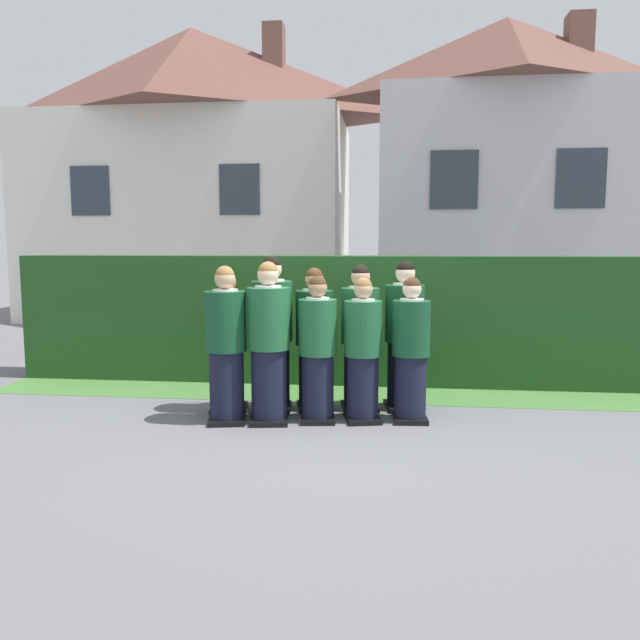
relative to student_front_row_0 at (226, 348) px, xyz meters
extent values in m
plane|color=slate|center=(0.95, 0.12, -0.78)|extent=(60.00, 60.00, 0.00)
cylinder|color=black|center=(0.00, 0.00, -0.40)|extent=(0.36, 0.36, 0.76)
cube|color=black|center=(0.00, 0.00, -0.76)|extent=(0.47, 0.54, 0.05)
cylinder|color=#144728|center=(0.00, 0.00, 0.29)|extent=(0.43, 0.43, 0.62)
cylinder|color=white|center=(0.00, 0.00, 0.60)|extent=(0.26, 0.26, 0.03)
cube|color=gold|center=(-0.04, 0.20, 0.41)|extent=(0.04, 0.02, 0.27)
sphere|color=tan|center=(0.00, 0.00, 0.72)|extent=(0.21, 0.21, 0.21)
sphere|color=olive|center=(0.00, 0.00, 0.76)|extent=(0.20, 0.20, 0.20)
cylinder|color=black|center=(0.44, 0.05, -0.39)|extent=(0.37, 0.37, 0.78)
cube|color=black|center=(0.44, 0.05, -0.76)|extent=(0.46, 0.54, 0.05)
cylinder|color=#1E5B33|center=(0.44, 0.05, 0.31)|extent=(0.44, 0.44, 0.64)
cylinder|color=white|center=(0.44, 0.05, 0.64)|extent=(0.27, 0.27, 0.03)
cube|color=gold|center=(0.41, 0.25, 0.44)|extent=(0.04, 0.02, 0.28)
sphere|color=beige|center=(0.44, 0.05, 0.77)|extent=(0.22, 0.22, 0.22)
sphere|color=olive|center=(0.44, 0.05, 0.80)|extent=(0.20, 0.20, 0.20)
cylinder|color=black|center=(0.95, 0.15, -0.43)|extent=(0.34, 0.34, 0.71)
cube|color=black|center=(0.95, 0.15, -0.76)|extent=(0.41, 0.48, 0.05)
cylinder|color=#1E5B33|center=(0.95, 0.15, 0.22)|extent=(0.40, 0.40, 0.58)
cylinder|color=white|center=(0.95, 0.15, 0.51)|extent=(0.25, 0.25, 0.03)
cube|color=navy|center=(0.92, 0.33, 0.33)|extent=(0.04, 0.02, 0.26)
sphere|color=tan|center=(0.95, 0.15, 0.63)|extent=(0.20, 0.20, 0.20)
sphere|color=#472D19|center=(0.95, 0.15, 0.66)|extent=(0.18, 0.18, 0.18)
cylinder|color=black|center=(1.42, 0.20, -0.43)|extent=(0.33, 0.33, 0.70)
cube|color=black|center=(1.42, 0.20, -0.76)|extent=(0.44, 0.50, 0.05)
cylinder|color=#1E5B33|center=(1.42, 0.20, 0.21)|extent=(0.40, 0.40, 0.58)
cylinder|color=white|center=(1.42, 0.20, 0.50)|extent=(0.25, 0.25, 0.03)
cube|color=navy|center=(1.37, 0.38, 0.32)|extent=(0.04, 0.02, 0.25)
sphere|color=tan|center=(1.42, 0.20, 0.61)|extent=(0.20, 0.20, 0.20)
sphere|color=olive|center=(1.42, 0.20, 0.65)|extent=(0.18, 0.18, 0.18)
cylinder|color=black|center=(1.92, 0.26, -0.43)|extent=(0.34, 0.34, 0.70)
cube|color=black|center=(1.92, 0.26, -0.76)|extent=(0.39, 0.46, 0.05)
cylinder|color=#144728|center=(1.92, 0.26, 0.21)|extent=(0.40, 0.40, 0.58)
cylinder|color=white|center=(1.92, 0.26, 0.50)|extent=(0.25, 0.25, 0.03)
cube|color=navy|center=(1.91, 0.45, 0.32)|extent=(0.04, 0.01, 0.25)
sphere|color=beige|center=(1.92, 0.26, 0.62)|extent=(0.20, 0.20, 0.20)
sphere|color=#472D19|center=(1.92, 0.26, 0.65)|extent=(0.18, 0.18, 0.18)
cylinder|color=black|center=(-0.10, 0.44, -0.42)|extent=(0.35, 0.35, 0.73)
cube|color=black|center=(-0.10, 0.44, -0.76)|extent=(0.40, 0.48, 0.05)
cylinder|color=#AD191E|center=(-0.10, 0.44, 0.24)|extent=(0.41, 0.41, 0.60)
cylinder|color=white|center=(-0.10, 0.44, 0.55)|extent=(0.25, 0.25, 0.03)
cube|color=navy|center=(-0.11, 0.63, 0.36)|extent=(0.04, 0.01, 0.26)
sphere|color=tan|center=(-0.10, 0.44, 0.67)|extent=(0.21, 0.21, 0.21)
sphere|color=olive|center=(-0.10, 0.44, 0.70)|extent=(0.19, 0.19, 0.19)
cube|color=white|center=(-0.12, 0.70, 0.15)|extent=(0.15, 0.02, 0.20)
cylinder|color=black|center=(0.39, 0.51, -0.38)|extent=(0.38, 0.38, 0.80)
cube|color=black|center=(0.39, 0.51, -0.76)|extent=(0.45, 0.54, 0.05)
cylinder|color=#19512D|center=(0.39, 0.51, 0.34)|extent=(0.45, 0.45, 0.66)
cylinder|color=white|center=(0.39, 0.51, 0.68)|extent=(0.28, 0.28, 0.03)
cube|color=#236038|center=(0.37, 0.72, 0.48)|extent=(0.04, 0.02, 0.29)
sphere|color=beige|center=(0.39, 0.51, 0.81)|extent=(0.23, 0.23, 0.23)
sphere|color=black|center=(0.39, 0.51, 0.85)|extent=(0.21, 0.21, 0.21)
cube|color=white|center=(0.36, 0.79, 0.25)|extent=(0.15, 0.02, 0.20)
cylinder|color=black|center=(0.85, 0.61, -0.41)|extent=(0.35, 0.35, 0.74)
cube|color=black|center=(0.85, 0.61, -0.76)|extent=(0.47, 0.53, 0.05)
cylinder|color=#144728|center=(0.85, 0.61, 0.26)|extent=(0.42, 0.42, 0.61)
cylinder|color=white|center=(0.85, 0.61, 0.57)|extent=(0.26, 0.26, 0.03)
cube|color=#236038|center=(0.81, 0.81, 0.38)|extent=(0.04, 0.02, 0.27)
sphere|color=tan|center=(0.85, 0.61, 0.69)|extent=(0.21, 0.21, 0.21)
sphere|color=#472D19|center=(0.85, 0.61, 0.73)|extent=(0.19, 0.19, 0.19)
cube|color=white|center=(0.79, 0.87, 0.17)|extent=(0.15, 0.04, 0.20)
cylinder|color=black|center=(1.37, 0.67, -0.41)|extent=(0.36, 0.36, 0.75)
cube|color=black|center=(1.37, 0.67, -0.76)|extent=(0.47, 0.54, 0.05)
cylinder|color=#1E5B33|center=(1.37, 0.67, 0.28)|extent=(0.43, 0.43, 0.62)
cylinder|color=white|center=(1.37, 0.67, 0.60)|extent=(0.26, 0.26, 0.03)
cube|color=#236038|center=(1.32, 0.87, 0.41)|extent=(0.04, 0.02, 0.27)
sphere|color=tan|center=(1.37, 0.67, 0.72)|extent=(0.21, 0.21, 0.21)
sphere|color=black|center=(1.37, 0.67, 0.76)|extent=(0.20, 0.20, 0.20)
cube|color=white|center=(1.31, 0.94, 0.19)|extent=(0.15, 0.04, 0.20)
cylinder|color=black|center=(1.86, 0.75, -0.40)|extent=(0.37, 0.37, 0.77)
cube|color=black|center=(1.86, 0.75, -0.76)|extent=(0.47, 0.54, 0.05)
cylinder|color=#144728|center=(1.86, 0.75, 0.31)|extent=(0.44, 0.44, 0.64)
cylinder|color=white|center=(1.86, 0.75, 0.63)|extent=(0.27, 0.27, 0.03)
cube|color=#236038|center=(1.82, 0.95, 0.44)|extent=(0.04, 0.02, 0.28)
sphere|color=beige|center=(1.86, 0.75, 0.76)|extent=(0.22, 0.22, 0.22)
sphere|color=black|center=(1.86, 0.75, 0.80)|extent=(0.20, 0.20, 0.20)
cube|color=#214C1E|center=(0.95, 2.13, 0.07)|extent=(8.61, 0.70, 1.71)
cube|color=silver|center=(-3.34, 9.56, 1.68)|extent=(7.64, 4.36, 4.93)
pyramid|color=brown|center=(-3.34, 9.56, 5.29)|extent=(8.10, 4.62, 2.29)
cube|color=brown|center=(-1.24, 9.56, 5.41)|extent=(0.50, 0.50, 2.06)
cube|color=#2D3842|center=(-5.06, 7.36, 2.27)|extent=(0.90, 0.04, 1.10)
cube|color=#2D3842|center=(-1.62, 7.36, 2.27)|extent=(0.90, 0.04, 1.10)
cube|color=silver|center=(4.03, 7.60, 1.70)|extent=(5.16, 3.05, 4.97)
pyramid|color=brown|center=(4.03, 7.60, 4.96)|extent=(5.47, 3.23, 1.55)
cube|color=brown|center=(5.45, 7.60, 5.04)|extent=(0.50, 0.50, 1.39)
cube|color=#2D3842|center=(2.87, 6.06, 2.30)|extent=(0.90, 0.04, 1.10)
cube|color=#2D3842|center=(5.19, 6.06, 2.30)|extent=(0.90, 0.04, 1.10)
cube|color=#477A38|center=(0.95, 1.33, -0.78)|extent=(8.61, 0.90, 0.01)
camera|label=1|loc=(1.70, -6.30, 1.08)|focal=35.18mm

